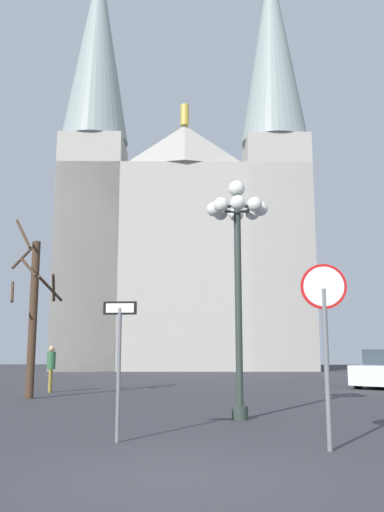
{
  "coord_description": "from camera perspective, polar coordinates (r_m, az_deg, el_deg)",
  "views": [
    {
      "loc": [
        0.49,
        -6.86,
        1.49
      ],
      "look_at": [
        -0.64,
        20.63,
        6.26
      ],
      "focal_mm": 38.85,
      "sensor_mm": 36.0,
      "label": 1
    }
  ],
  "objects": [
    {
      "name": "one_way_arrow_sign",
      "position": [
        9.67,
        -7.52,
        -9.97
      ],
      "size": [
        0.59,
        0.07,
        2.35
      ],
      "color": "slate",
      "rests_on": "ground"
    },
    {
      "name": "bare_tree",
      "position": [
        19.13,
        -16.08,
        -5.42
      ],
      "size": [
        1.81,
        1.72,
        5.94
      ],
      "color": "#473323",
      "rests_on": "ground"
    },
    {
      "name": "stop_sign",
      "position": [
        9.02,
        13.52,
        -6.36
      ],
      "size": [
        0.72,
        0.13,
        2.87
      ],
      "color": "slate",
      "rests_on": "ground"
    },
    {
      "name": "pedestrian_walking",
      "position": [
        21.76,
        -14.3,
        -10.71
      ],
      "size": [
        0.32,
        0.32,
        1.72
      ],
      "color": "olive",
      "rests_on": "ground"
    },
    {
      "name": "ground_plane",
      "position": [
        7.03,
        -1.83,
        -22.04
      ],
      "size": [
        120.0,
        120.0,
        0.0
      ],
      "primitive_type": "plane",
      "color": "#38383D"
    },
    {
      "name": "street_lamp",
      "position": [
        13.02,
        4.71,
        1.56
      ],
      "size": [
        1.45,
        1.45,
        5.52
      ],
      "color": "#2D3833",
      "rests_on": "ground"
    },
    {
      "name": "cathedral",
      "position": [
        48.36,
        -0.76,
        3.28
      ],
      "size": [
        21.41,
        12.15,
        37.86
      ],
      "color": "#ADA89E",
      "rests_on": "ground"
    }
  ]
}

